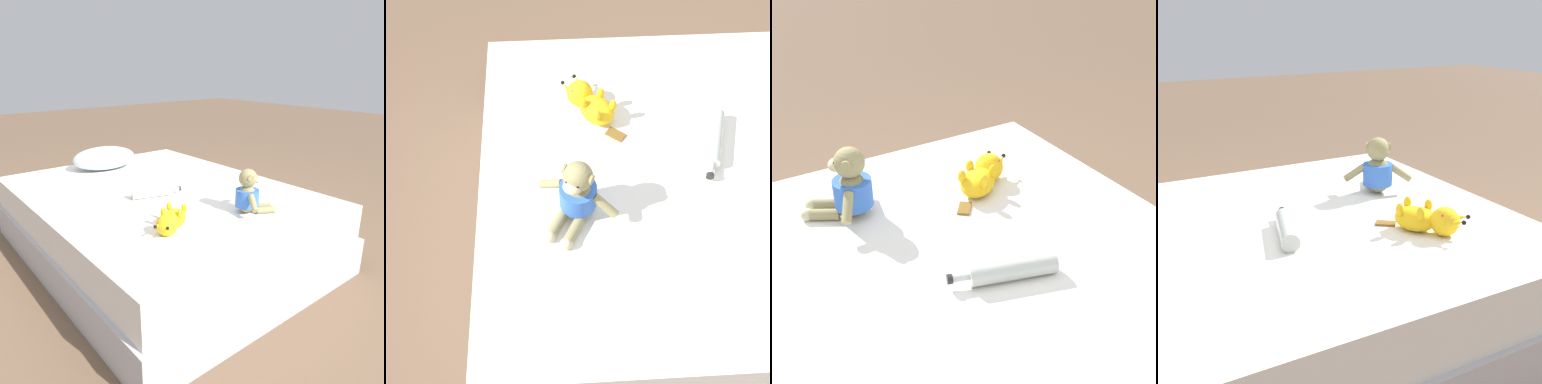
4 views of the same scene
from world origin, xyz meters
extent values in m
cube|color=white|center=(0.00, 0.00, 0.32)|extent=(1.42, 1.85, 0.20)
ellipsoid|color=#8E8456|center=(0.15, -0.59, 0.49)|extent=(0.14, 0.14, 0.15)
cylinder|color=blue|center=(0.15, -0.59, 0.50)|extent=(0.17, 0.17, 0.09)
sphere|color=#8E8456|center=(0.15, -0.59, 0.60)|extent=(0.10, 0.10, 0.10)
ellipsoid|color=#C1B789|center=(0.18, -0.61, 0.59)|extent=(0.07, 0.08, 0.04)
sphere|color=black|center=(0.19, -0.59, 0.61)|extent=(0.01, 0.01, 0.01)
sphere|color=black|center=(0.17, -0.62, 0.61)|extent=(0.01, 0.01, 0.01)
cylinder|color=#8E8456|center=(0.17, -0.55, 0.61)|extent=(0.03, 0.02, 0.03)
cylinder|color=#8E8456|center=(0.13, -0.63, 0.61)|extent=(0.03, 0.02, 0.03)
cylinder|color=#8E8456|center=(0.19, -0.50, 0.50)|extent=(0.07, 0.10, 0.08)
cylinder|color=#8E8456|center=(0.10, -0.67, 0.50)|extent=(0.07, 0.10, 0.08)
cylinder|color=#8E8456|center=(0.25, -0.61, 0.43)|extent=(0.10, 0.08, 0.04)
cylinder|color=#8E8456|center=(0.22, -0.66, 0.43)|extent=(0.10, 0.08, 0.04)
sphere|color=#C1B789|center=(0.29, -0.63, 0.43)|extent=(0.04, 0.04, 0.04)
sphere|color=#C1B789|center=(0.26, -0.68, 0.43)|extent=(0.04, 0.04, 0.04)
ellipsoid|color=yellow|center=(-0.25, -0.49, 0.46)|extent=(0.19, 0.18, 0.08)
sphere|color=yellow|center=(-0.34, -0.55, 0.47)|extent=(0.10, 0.10, 0.10)
cone|color=yellow|center=(-0.36, -0.60, 0.48)|extent=(0.07, 0.06, 0.05)
sphere|color=black|center=(-0.38, -0.62, 0.48)|extent=(0.02, 0.02, 0.02)
cone|color=yellow|center=(-0.39, -0.55, 0.48)|extent=(0.07, 0.06, 0.05)
sphere|color=black|center=(-0.41, -0.57, 0.48)|extent=(0.02, 0.02, 0.02)
sphere|color=red|center=(-0.32, -0.58, 0.49)|extent=(0.02, 0.02, 0.02)
sphere|color=red|center=(-0.35, -0.53, 0.49)|extent=(0.02, 0.02, 0.02)
ellipsoid|color=yellow|center=(-0.25, -0.54, 0.50)|extent=(0.04, 0.04, 0.05)
ellipsoid|color=yellow|center=(-0.30, -0.48, 0.50)|extent=(0.04, 0.04, 0.05)
ellipsoid|color=yellow|center=(-0.20, -0.50, 0.50)|extent=(0.04, 0.04, 0.05)
ellipsoid|color=yellow|center=(-0.24, -0.44, 0.50)|extent=(0.04, 0.04, 0.05)
cube|color=brown|center=(-0.16, -0.43, 0.42)|extent=(0.07, 0.08, 0.01)
cylinder|color=#B7BCB2|center=(-0.10, -0.08, 0.45)|extent=(0.25, 0.13, 0.06)
cylinder|color=#B7BCB2|center=(0.03, -0.12, 0.45)|extent=(0.05, 0.03, 0.02)
cylinder|color=black|center=(0.06, -0.13, 0.45)|extent=(0.02, 0.03, 0.03)
camera|label=1|loc=(-1.24, -1.84, 1.16)|focal=35.60mm
camera|label=2|loc=(1.03, -0.63, 1.85)|focal=46.73mm
camera|label=3|loc=(0.55, 0.77, 1.33)|focal=48.05mm
camera|label=4|loc=(-1.59, 0.50, 1.12)|focal=48.26mm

